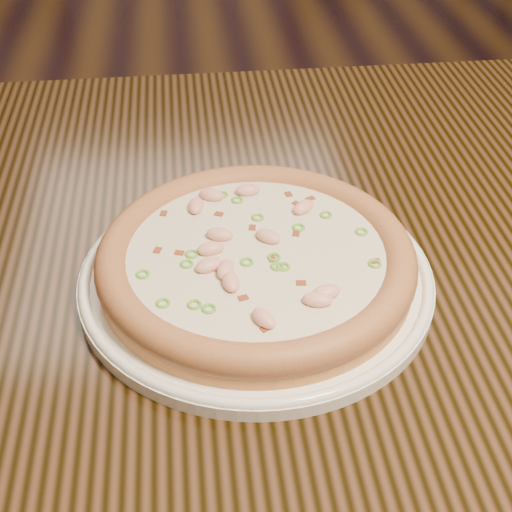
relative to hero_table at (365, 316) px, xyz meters
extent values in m
plane|color=black|center=(-0.17, 0.42, -0.65)|extent=(9.00, 9.00, 0.00)
cube|color=black|center=(0.00, 0.00, 0.08)|extent=(1.20, 0.80, 0.04)
cylinder|color=white|center=(-0.12, -0.05, 0.10)|extent=(0.31, 0.31, 0.01)
torus|color=white|center=(-0.12, -0.05, 0.11)|extent=(0.31, 0.31, 0.01)
cylinder|color=tan|center=(-0.12, -0.05, 0.12)|extent=(0.27, 0.27, 0.02)
torus|color=#AB7341|center=(-0.12, -0.05, 0.13)|extent=(0.28, 0.28, 0.03)
cylinder|color=beige|center=(-0.12, -0.05, 0.13)|extent=(0.22, 0.22, 0.00)
ellipsoid|color=#F2B29E|center=(-0.11, -0.03, 0.14)|extent=(0.03, 0.03, 0.01)
ellipsoid|color=#F2B29E|center=(-0.12, -0.14, 0.14)|extent=(0.02, 0.03, 0.01)
ellipsoid|color=#F2B29E|center=(-0.15, 0.04, 0.14)|extent=(0.03, 0.02, 0.01)
ellipsoid|color=#F2B29E|center=(-0.07, -0.11, 0.14)|extent=(0.03, 0.02, 0.01)
ellipsoid|color=#F2B29E|center=(-0.16, -0.05, 0.14)|extent=(0.03, 0.02, 0.01)
ellipsoid|color=#F2B29E|center=(-0.15, -0.09, 0.14)|extent=(0.02, 0.03, 0.01)
ellipsoid|color=#F2B29E|center=(-0.15, -0.03, 0.14)|extent=(0.03, 0.02, 0.01)
ellipsoid|color=#F2B29E|center=(-0.17, 0.02, 0.14)|extent=(0.02, 0.03, 0.01)
ellipsoid|color=#F2B29E|center=(-0.07, 0.01, 0.14)|extent=(0.03, 0.03, 0.01)
ellipsoid|color=#F2B29E|center=(-0.08, -0.12, 0.14)|extent=(0.03, 0.02, 0.01)
ellipsoid|color=#F2B29E|center=(-0.15, -0.08, 0.14)|extent=(0.02, 0.03, 0.01)
ellipsoid|color=#F2B29E|center=(-0.12, 0.04, 0.14)|extent=(0.02, 0.02, 0.01)
ellipsoid|color=#F2B29E|center=(-0.16, -0.07, 0.14)|extent=(0.03, 0.02, 0.01)
cube|color=maroon|center=(-0.20, 0.02, 0.13)|extent=(0.01, 0.01, 0.00)
cube|color=maroon|center=(-0.11, -0.06, 0.13)|extent=(0.01, 0.01, 0.00)
cube|color=maroon|center=(-0.02, -0.07, 0.13)|extent=(0.01, 0.01, 0.00)
cube|color=maroon|center=(-0.07, 0.02, 0.13)|extent=(0.01, 0.01, 0.00)
cube|color=maroon|center=(-0.06, 0.02, 0.13)|extent=(0.01, 0.01, 0.00)
cube|color=maroon|center=(-0.12, -0.14, 0.13)|extent=(0.01, 0.01, 0.00)
cube|color=maroon|center=(-0.19, -0.05, 0.13)|extent=(0.01, 0.01, 0.00)
cube|color=maroon|center=(-0.20, -0.04, 0.13)|extent=(0.01, 0.01, 0.00)
cube|color=maroon|center=(-0.08, 0.03, 0.13)|extent=(0.01, 0.01, 0.00)
cube|color=maroon|center=(-0.08, -0.03, 0.13)|extent=(0.01, 0.01, 0.00)
cube|color=maroon|center=(-0.14, -0.11, 0.13)|extent=(0.01, 0.01, 0.00)
cube|color=maroon|center=(-0.09, -0.10, 0.13)|extent=(0.01, 0.01, 0.00)
cube|color=maroon|center=(-0.15, 0.01, 0.13)|extent=(0.01, 0.01, 0.00)
cube|color=maroon|center=(-0.12, -0.02, 0.13)|extent=(0.01, 0.01, 0.00)
torus|color=#5CAB2D|center=(-0.14, 0.04, 0.13)|extent=(0.02, 0.02, 0.00)
torus|color=#5CAB2D|center=(-0.11, 0.00, 0.13)|extent=(0.02, 0.02, 0.00)
torus|color=#5CAB2D|center=(-0.08, -0.02, 0.13)|extent=(0.01, 0.01, 0.00)
torus|color=#5CAB2D|center=(-0.16, -0.12, 0.13)|extent=(0.02, 0.02, 0.00)
torus|color=#5CAB2D|center=(-0.18, -0.11, 0.13)|extent=(0.01, 0.01, 0.00)
torus|color=#5CAB2D|center=(-0.18, -0.06, 0.13)|extent=(0.02, 0.02, 0.00)
torus|color=#5CAB2D|center=(-0.22, -0.07, 0.13)|extent=(0.01, 0.01, 0.00)
torus|color=#5CAB2D|center=(-0.05, 0.00, 0.13)|extent=(0.02, 0.02, 0.00)
torus|color=#5CAB2D|center=(-0.20, -0.11, 0.13)|extent=(0.02, 0.02, 0.00)
torus|color=#5CAB2D|center=(-0.02, -0.08, 0.13)|extent=(0.02, 0.02, 0.00)
torus|color=#5CAB2D|center=(-0.10, -0.07, 0.13)|extent=(0.02, 0.02, 0.00)
torus|color=#5CAB2D|center=(-0.10, -0.07, 0.13)|extent=(0.02, 0.02, 0.00)
torus|color=#5CAB2D|center=(-0.13, 0.03, 0.13)|extent=(0.02, 0.02, 0.00)
torus|color=#5CAB2D|center=(-0.11, -0.06, 0.13)|extent=(0.01, 0.01, 0.00)
torus|color=#5CAB2D|center=(-0.11, -0.03, 0.13)|extent=(0.02, 0.02, 0.00)
torus|color=#5CAB2D|center=(-0.17, -0.05, 0.13)|extent=(0.01, 0.01, 0.00)
torus|color=#5CAB2D|center=(-0.02, -0.03, 0.13)|extent=(0.01, 0.01, 0.00)
torus|color=#5CAB2D|center=(-0.13, -0.06, 0.13)|extent=(0.02, 0.02, 0.00)
camera|label=1|loc=(-0.17, -0.53, 0.51)|focal=50.00mm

